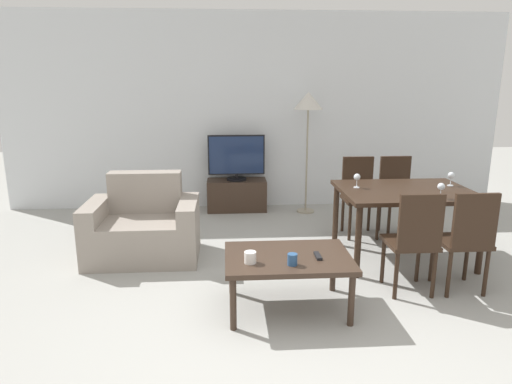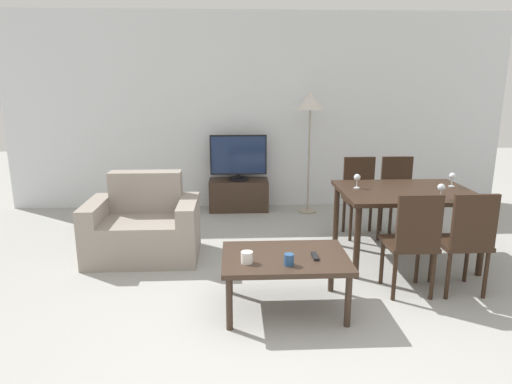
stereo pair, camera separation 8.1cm
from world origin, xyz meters
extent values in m
plane|color=#9E9E99|center=(0.00, 0.00, 0.00)|extent=(18.00, 18.00, 0.00)
cube|color=silver|center=(0.00, 3.64, 1.35)|extent=(7.01, 0.06, 2.70)
cube|color=gray|center=(-1.30, 1.67, 0.21)|extent=(0.76, 0.76, 0.42)
cube|color=gray|center=(-1.30, 1.95, 0.64)|extent=(0.76, 0.20, 0.43)
cube|color=gray|center=(-1.76, 1.67, 0.30)|extent=(0.18, 0.76, 0.60)
cube|color=gray|center=(-0.83, 1.67, 0.30)|extent=(0.18, 0.76, 0.60)
cube|color=#38281E|center=(-0.29, 3.38, 0.22)|extent=(0.82, 0.37, 0.43)
cylinder|color=black|center=(-0.29, 3.38, 0.45)|extent=(0.27, 0.27, 0.03)
cylinder|color=black|center=(-0.29, 3.38, 0.49)|extent=(0.04, 0.04, 0.05)
cube|color=black|center=(-0.29, 3.38, 0.79)|extent=(0.78, 0.04, 0.55)
cube|color=#19284C|center=(-0.29, 3.36, 0.79)|extent=(0.74, 0.01, 0.51)
cube|color=#38281E|center=(0.04, 0.50, 0.43)|extent=(0.99, 0.70, 0.04)
cylinder|color=#38281E|center=(-0.40, 0.21, 0.21)|extent=(0.05, 0.05, 0.41)
cylinder|color=#38281E|center=(0.48, 0.21, 0.21)|extent=(0.05, 0.05, 0.41)
cylinder|color=#38281E|center=(-0.40, 0.80, 0.21)|extent=(0.05, 0.05, 0.41)
cylinder|color=#38281E|center=(0.48, 0.80, 0.21)|extent=(0.05, 0.05, 0.41)
cube|color=black|center=(1.35, 1.49, 0.71)|extent=(1.30, 0.98, 0.04)
cylinder|color=black|center=(0.76, 1.05, 0.35)|extent=(0.06, 0.06, 0.69)
cylinder|color=black|center=(1.94, 1.05, 0.35)|extent=(0.06, 0.06, 0.69)
cylinder|color=black|center=(0.76, 1.92, 0.35)|extent=(0.06, 0.06, 0.69)
cylinder|color=black|center=(1.94, 1.92, 0.35)|extent=(0.06, 0.06, 0.69)
cube|color=black|center=(1.13, 0.76, 0.44)|extent=(0.40, 0.40, 0.04)
cylinder|color=black|center=(0.96, 0.93, 0.21)|extent=(0.04, 0.04, 0.42)
cylinder|color=black|center=(1.29, 0.93, 0.21)|extent=(0.04, 0.04, 0.42)
cylinder|color=black|center=(0.96, 0.60, 0.21)|extent=(0.04, 0.04, 0.42)
cylinder|color=black|center=(1.29, 0.60, 0.21)|extent=(0.04, 0.04, 0.42)
cube|color=black|center=(1.13, 0.58, 0.68)|extent=(0.37, 0.04, 0.46)
cube|color=black|center=(1.58, 2.21, 0.44)|extent=(0.40, 0.40, 0.04)
cylinder|color=black|center=(1.42, 2.05, 0.21)|extent=(0.04, 0.04, 0.42)
cylinder|color=black|center=(1.74, 2.05, 0.21)|extent=(0.04, 0.04, 0.42)
cylinder|color=black|center=(1.42, 2.37, 0.21)|extent=(0.04, 0.04, 0.42)
cylinder|color=black|center=(1.74, 2.37, 0.21)|extent=(0.04, 0.04, 0.42)
cube|color=black|center=(1.58, 2.39, 0.68)|extent=(0.37, 0.04, 0.46)
cube|color=black|center=(1.58, 0.76, 0.44)|extent=(0.40, 0.40, 0.04)
cylinder|color=black|center=(1.42, 0.93, 0.21)|extent=(0.04, 0.04, 0.42)
cylinder|color=black|center=(1.74, 0.93, 0.21)|extent=(0.04, 0.04, 0.42)
cylinder|color=black|center=(1.42, 0.60, 0.21)|extent=(0.04, 0.04, 0.42)
cylinder|color=black|center=(1.74, 0.60, 0.21)|extent=(0.04, 0.04, 0.42)
cube|color=black|center=(1.58, 0.58, 0.68)|extent=(0.37, 0.04, 0.46)
cube|color=black|center=(1.13, 2.21, 0.44)|extent=(0.40, 0.40, 0.04)
cylinder|color=black|center=(0.96, 2.05, 0.21)|extent=(0.04, 0.04, 0.42)
cylinder|color=black|center=(1.29, 2.05, 0.21)|extent=(0.04, 0.04, 0.42)
cylinder|color=black|center=(0.96, 2.37, 0.21)|extent=(0.04, 0.04, 0.42)
cylinder|color=black|center=(1.29, 2.37, 0.21)|extent=(0.04, 0.04, 0.42)
cube|color=black|center=(1.13, 2.39, 0.68)|extent=(0.37, 0.04, 0.46)
cylinder|color=gray|center=(0.66, 3.22, 0.01)|extent=(0.24, 0.24, 0.02)
cylinder|color=gray|center=(0.66, 3.22, 0.72)|extent=(0.02, 0.02, 1.39)
cone|color=beige|center=(0.66, 3.22, 1.53)|extent=(0.39, 0.39, 0.23)
cube|color=black|center=(0.27, 0.46, 0.46)|extent=(0.04, 0.15, 0.02)
cylinder|color=navy|center=(0.04, 0.32, 0.50)|extent=(0.07, 0.07, 0.09)
cylinder|color=white|center=(-0.27, 0.38, 0.50)|extent=(0.09, 0.09, 0.09)
cylinder|color=silver|center=(0.88, 1.59, 0.73)|extent=(0.06, 0.06, 0.01)
cylinder|color=silver|center=(0.88, 1.59, 0.77)|extent=(0.01, 0.01, 0.07)
sphere|color=silver|center=(0.88, 1.59, 0.84)|extent=(0.07, 0.07, 0.07)
cylinder|color=silver|center=(1.87, 1.61, 0.73)|extent=(0.06, 0.06, 0.01)
cylinder|color=silver|center=(1.87, 1.61, 0.77)|extent=(0.01, 0.01, 0.07)
sphere|color=silver|center=(1.87, 1.61, 0.84)|extent=(0.07, 0.07, 0.07)
cylinder|color=silver|center=(1.54, 1.12, 0.73)|extent=(0.06, 0.06, 0.01)
cylinder|color=silver|center=(1.54, 1.12, 0.77)|extent=(0.01, 0.01, 0.07)
sphere|color=silver|center=(1.54, 1.12, 0.84)|extent=(0.07, 0.07, 0.07)
camera|label=1|loc=(-0.44, -2.83, 1.81)|focal=32.00mm
camera|label=2|loc=(-0.36, -2.83, 1.81)|focal=32.00mm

